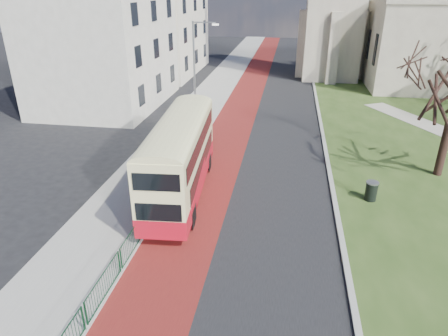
# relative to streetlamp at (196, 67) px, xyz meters

# --- Properties ---
(ground) EXTENTS (160.00, 160.00, 0.00)m
(ground) POSITION_rel_streetlamp_xyz_m (4.35, -18.00, -4.59)
(ground) COLOR black
(ground) RESTS_ON ground
(road_carriageway) EXTENTS (9.00, 120.00, 0.01)m
(road_carriageway) POSITION_rel_streetlamp_xyz_m (5.85, 2.00, -4.59)
(road_carriageway) COLOR black
(road_carriageway) RESTS_ON ground
(bus_lane) EXTENTS (3.40, 120.00, 0.01)m
(bus_lane) POSITION_rel_streetlamp_xyz_m (3.15, 2.00, -4.59)
(bus_lane) COLOR #591414
(bus_lane) RESTS_ON ground
(pavement_west) EXTENTS (4.00, 120.00, 0.12)m
(pavement_west) POSITION_rel_streetlamp_xyz_m (-0.65, 2.00, -4.53)
(pavement_west) COLOR gray
(pavement_west) RESTS_ON ground
(kerb_west) EXTENTS (0.25, 120.00, 0.13)m
(kerb_west) POSITION_rel_streetlamp_xyz_m (1.35, 2.00, -4.53)
(kerb_west) COLOR #999993
(kerb_west) RESTS_ON ground
(kerb_east) EXTENTS (0.25, 80.00, 0.13)m
(kerb_east) POSITION_rel_streetlamp_xyz_m (10.45, 4.00, -4.53)
(kerb_east) COLOR #999993
(kerb_east) RESTS_ON ground
(pedestrian_railing) EXTENTS (0.07, 24.00, 1.12)m
(pedestrian_railing) POSITION_rel_streetlamp_xyz_m (1.40, -14.00, -4.04)
(pedestrian_railing) COLOR #0D391D
(pedestrian_railing) RESTS_ON ground
(street_block_near) EXTENTS (10.30, 14.30, 13.00)m
(street_block_near) POSITION_rel_streetlamp_xyz_m (-9.65, 4.00, 1.92)
(street_block_near) COLOR beige
(street_block_near) RESTS_ON ground
(street_block_far) EXTENTS (10.30, 16.30, 11.50)m
(street_block_far) POSITION_rel_streetlamp_xyz_m (-9.65, 20.00, 1.17)
(street_block_far) COLOR beige
(street_block_far) RESTS_ON ground
(streetlamp) EXTENTS (2.13, 0.18, 8.00)m
(streetlamp) POSITION_rel_streetlamp_xyz_m (0.00, 0.00, 0.00)
(streetlamp) COLOR gray
(streetlamp) RESTS_ON pavement_west
(bus) EXTENTS (3.12, 10.28, 4.24)m
(bus) POSITION_rel_streetlamp_xyz_m (2.11, -13.23, -2.18)
(bus) COLOR #AC0F20
(bus) RESTS_ON ground
(litter_bin) EXTENTS (0.89, 0.89, 1.07)m
(litter_bin) POSITION_rel_streetlamp_xyz_m (12.35, -12.23, -4.01)
(litter_bin) COLOR black
(litter_bin) RESTS_ON grass_green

